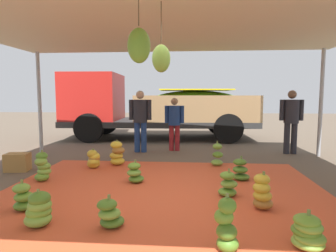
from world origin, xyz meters
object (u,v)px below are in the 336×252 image
(banana_bunch_4, at_px, (135,173))
(banana_bunch_6, at_px, (39,210))
(worker_1, at_px, (174,120))
(banana_bunch_14, at_px, (217,156))
(banana_bunch_13, at_px, (262,193))
(cargo_truck_main, at_px, (153,106))
(banana_bunch_12, at_px, (308,232))
(crate_1, at_px, (17,162))
(banana_bunch_0, at_px, (241,170))
(banana_bunch_11, at_px, (110,214))
(banana_bunch_9, at_px, (226,226))
(worker_0, at_px, (291,117))
(banana_bunch_8, at_px, (23,198))
(banana_bunch_7, at_px, (117,154))
(banana_bunch_10, at_px, (228,185))
(banana_bunch_1, at_px, (94,159))
(banana_bunch_5, at_px, (43,167))
(worker_2, at_px, (140,116))

(banana_bunch_4, xyz_separation_m, banana_bunch_6, (-0.82, -1.86, 0.03))
(banana_bunch_6, height_order, worker_1, worker_1)
(banana_bunch_6, relative_size, banana_bunch_14, 0.81)
(banana_bunch_13, height_order, cargo_truck_main, cargo_truck_main)
(banana_bunch_6, height_order, cargo_truck_main, cargo_truck_main)
(banana_bunch_4, distance_m, banana_bunch_14, 2.15)
(banana_bunch_12, relative_size, crate_1, 0.98)
(banana_bunch_0, distance_m, banana_bunch_11, 2.87)
(banana_bunch_9, relative_size, worker_0, 0.35)
(banana_bunch_8, distance_m, crate_1, 2.47)
(cargo_truck_main, distance_m, crate_1, 5.63)
(worker_0, bearing_deg, banana_bunch_11, -127.04)
(banana_bunch_11, bearing_deg, banana_bunch_4, 91.67)
(banana_bunch_7, height_order, banana_bunch_12, banana_bunch_7)
(banana_bunch_6, relative_size, banana_bunch_10, 1.02)
(cargo_truck_main, height_order, crate_1, cargo_truck_main)
(banana_bunch_11, bearing_deg, banana_bunch_10, 38.55)
(banana_bunch_8, bearing_deg, crate_1, 123.42)
(banana_bunch_10, bearing_deg, banana_bunch_0, 69.45)
(banana_bunch_0, height_order, banana_bunch_10, banana_bunch_0)
(banana_bunch_13, height_order, worker_1, worker_1)
(banana_bunch_1, height_order, cargo_truck_main, cargo_truck_main)
(banana_bunch_8, height_order, banana_bunch_14, banana_bunch_14)
(banana_bunch_4, distance_m, worker_1, 3.36)
(banana_bunch_4, bearing_deg, banana_bunch_12, -43.78)
(banana_bunch_5, xyz_separation_m, banana_bunch_9, (3.11, -2.25, 0.01))
(banana_bunch_1, bearing_deg, worker_0, 23.02)
(banana_bunch_14, relative_size, crate_1, 1.20)
(banana_bunch_0, xyz_separation_m, banana_bunch_7, (-2.62, 1.01, 0.07))
(banana_bunch_14, relative_size, cargo_truck_main, 0.08)
(banana_bunch_7, xyz_separation_m, cargo_truck_main, (0.24, 4.40, 0.95))
(worker_0, relative_size, worker_2, 1.00)
(worker_1, relative_size, crate_1, 3.29)
(banana_bunch_6, distance_m, banana_bunch_14, 4.08)
(banana_bunch_13, bearing_deg, cargo_truck_main, 109.75)
(banana_bunch_4, relative_size, cargo_truck_main, 0.06)
(banana_bunch_13, height_order, worker_2, worker_2)
(banana_bunch_7, distance_m, banana_bunch_10, 2.98)
(banana_bunch_8, xyz_separation_m, banana_bunch_12, (3.52, -0.73, -0.01))
(banana_bunch_7, relative_size, worker_2, 0.33)
(banana_bunch_5, distance_m, banana_bunch_11, 2.54)
(banana_bunch_10, xyz_separation_m, worker_0, (2.13, 3.64, 0.82))
(banana_bunch_5, distance_m, crate_1, 1.15)
(banana_bunch_6, height_order, banana_bunch_13, banana_bunch_13)
(banana_bunch_6, distance_m, banana_bunch_12, 3.06)
(banana_bunch_14, bearing_deg, banana_bunch_11, -115.49)
(crate_1, bearing_deg, cargo_truck_main, 66.42)
(banana_bunch_8, relative_size, banana_bunch_10, 0.96)
(banana_bunch_1, height_order, banana_bunch_14, banana_bunch_14)
(banana_bunch_8, bearing_deg, cargo_truck_main, 83.19)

